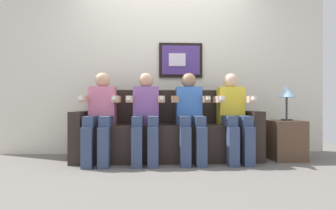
{
  "coord_description": "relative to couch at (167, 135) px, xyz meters",
  "views": [
    {
      "loc": [
        -0.17,
        -3.03,
        0.71
      ],
      "look_at": [
        0.0,
        0.15,
        0.7
      ],
      "focal_mm": 27.71,
      "sensor_mm": 36.0,
      "label": 1
    }
  ],
  "objects": [
    {
      "name": "table_lamp",
      "position": [
        1.54,
        -0.1,
        0.55
      ],
      "size": [
        0.22,
        0.22,
        0.46
      ],
      "color": "#333338",
      "rests_on": "side_table_right"
    },
    {
      "name": "person_leftmost",
      "position": [
        -0.82,
        -0.17,
        0.29
      ],
      "size": [
        0.46,
        0.56,
        1.11
      ],
      "color": "pink",
      "rests_on": "ground_plane"
    },
    {
      "name": "person_rightmost",
      "position": [
        0.82,
        -0.17,
        0.29
      ],
      "size": [
        0.46,
        0.56,
        1.11
      ],
      "color": "yellow",
      "rests_on": "ground_plane"
    },
    {
      "name": "ground_plane",
      "position": [
        0.0,
        -0.33,
        -0.31
      ],
      "size": [
        6.15,
        6.15,
        0.0
      ],
      "primitive_type": "plane",
      "color": "#66605B"
    },
    {
      "name": "couch",
      "position": [
        0.0,
        0.0,
        0.0
      ],
      "size": [
        2.33,
        0.58,
        0.9
      ],
      "color": "#2D231E",
      "rests_on": "ground_plane"
    },
    {
      "name": "person_right_center",
      "position": [
        0.27,
        -0.17,
        0.29
      ],
      "size": [
        0.46,
        0.56,
        1.11
      ],
      "color": "#3F72CC",
      "rests_on": "ground_plane"
    },
    {
      "name": "person_left_center",
      "position": [
        -0.27,
        -0.17,
        0.29
      ],
      "size": [
        0.46,
        0.56,
        1.11
      ],
      "color": "#8C59A5",
      "rests_on": "ground_plane"
    },
    {
      "name": "side_table_right",
      "position": [
        1.52,
        -0.11,
        -0.06
      ],
      "size": [
        0.4,
        0.4,
        0.5
      ],
      "color": "brown",
      "rests_on": "ground_plane"
    },
    {
      "name": "back_wall_assembly",
      "position": [
        0.01,
        0.44,
        0.99
      ],
      "size": [
        4.73,
        0.1,
        2.6
      ],
      "color": "silver",
      "rests_on": "ground_plane"
    }
  ]
}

